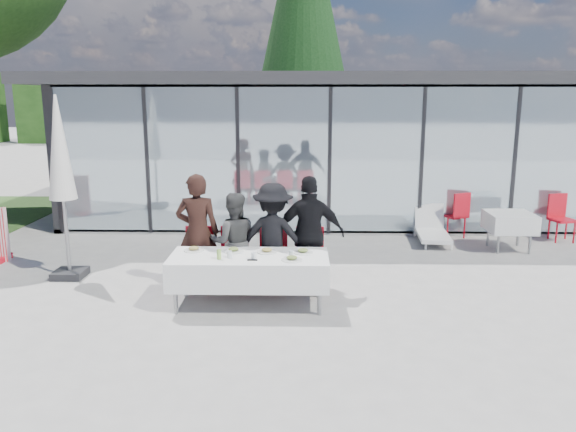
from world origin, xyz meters
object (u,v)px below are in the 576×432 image
object	(u,v)px
dining_table	(249,270)
diner_d	(310,234)
diner_a	(198,232)
spare_chair_b	(458,213)
diner_chair_b	(234,255)
lounger	(431,229)
plate_b	(233,250)
diner_chair_c	(273,255)
market_umbrella	(60,160)
plate_c	(267,251)
plate_extra	(292,259)
diner_chair_d	(310,255)
folded_eyeglasses	(252,260)
juice_bottle	(219,254)
diner_chair_a	(199,255)
spare_chair_a	(560,215)
plate_d	(303,251)
plate_a	(194,249)
diner_c	(273,237)
spare_table_right	(510,222)
conifer_tree	(303,8)
diner_b	(234,242)

from	to	relation	value
dining_table	diner_d	size ratio (longest dim) A/B	1.26
diner_a	spare_chair_b	bearing A→B (deg)	-146.30
diner_chair_b	lounger	world-z (taller)	diner_chair_b
dining_table	plate_b	bearing A→B (deg)	142.09
diner_chair_c	market_umbrella	distance (m)	3.75
plate_c	plate_extra	world-z (taller)	same
diner_chair_d	folded_eyeglasses	xyz separation A→B (m)	(-0.81, -1.00, 0.22)
dining_table	market_umbrella	distance (m)	3.65
lounger	juice_bottle	bearing A→B (deg)	-134.58
plate_c	plate_extra	bearing A→B (deg)	-46.80
plate_b	folded_eyeglasses	distance (m)	0.54
diner_chair_a	plate_b	bearing A→B (deg)	-42.51
diner_a	diner_d	size ratio (longest dim) A/B	1.02
plate_extra	spare_chair_a	world-z (taller)	spare_chair_a
plate_d	spare_chair_b	xyz separation A→B (m)	(3.32, 3.94, -0.24)
diner_d	diner_a	bearing A→B (deg)	-0.28
diner_a	diner_chair_b	size ratio (longest dim) A/B	1.88
diner_d	plate_a	xyz separation A→B (m)	(-1.71, -0.47, -0.12)
diner_chair_b	diner_chair_a	bearing A→B (deg)	180.00
diner_chair_a	diner_c	world-z (taller)	diner_c
diner_chair_c	folded_eyeglasses	size ratio (longest dim) A/B	6.96
diner_c	folded_eyeglasses	size ratio (longest dim) A/B	12.04
diner_chair_c	spare_chair_a	bearing A→B (deg)	28.12
juice_bottle	folded_eyeglasses	bearing A→B (deg)	-6.62
diner_chair_a	plate_a	size ratio (longest dim) A/B	3.35
dining_table	diner_chair_a	world-z (taller)	diner_chair_a
diner_chair_b	diner_chair_d	bearing A→B (deg)	0.00
diner_chair_b	diner_d	size ratio (longest dim) A/B	0.54
plate_a	spare_chair_a	world-z (taller)	spare_chair_a
spare_table_right	market_umbrella	world-z (taller)	market_umbrella
plate_b	spare_chair_a	size ratio (longest dim) A/B	0.30
folded_eyeglasses	lounger	world-z (taller)	folded_eyeglasses
dining_table	diner_a	distance (m)	1.16
diner_chair_a	diner_chair_d	xyz separation A→B (m)	(1.74, 0.00, 0.00)
spare_table_right	lounger	world-z (taller)	spare_table_right
diner_chair_c	plate_a	bearing A→B (deg)	-155.41
dining_table	diner_c	distance (m)	0.82
dining_table	spare_chair_b	size ratio (longest dim) A/B	2.32
diner_a	plate_extra	distance (m)	1.74
diner_chair_c	spare_table_right	xyz separation A→B (m)	(4.52, 2.34, 0.02)
diner_chair_d	spare_table_right	xyz separation A→B (m)	(3.95, 2.34, 0.02)
diner_d	lounger	distance (m)	4.05
conifer_tree	folded_eyeglasses	bearing A→B (deg)	-93.21
diner_chair_b	diner_chair_d	distance (m)	1.18
diner_c	market_umbrella	world-z (taller)	market_umbrella
diner_chair_a	diner_a	bearing A→B (deg)	-90.00
diner_chair_a	diner_b	size ratio (longest dim) A/B	0.64
diner_chair_a	spare_table_right	bearing A→B (deg)	22.39
plate_extra	market_umbrella	bearing A→B (deg)	158.81
diner_c	plate_c	world-z (taller)	diner_c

